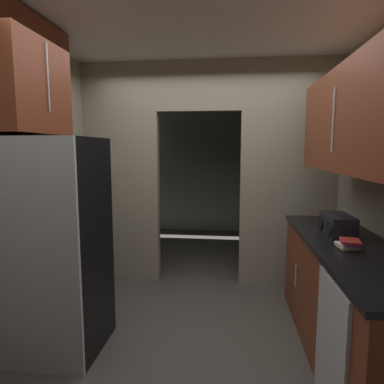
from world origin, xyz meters
TOP-DOWN VIEW (x-y plane):
  - ground at (0.00, 0.00)m, footprint 20.00×20.00m
  - kitchen_overhead_slab at (0.00, 0.42)m, footprint 3.42×6.83m
  - kitchen_partition at (0.03, 1.42)m, footprint 3.02×0.12m
  - adjoining_room_shell at (0.00, 3.25)m, footprint 3.02×2.75m
  - refrigerator at (-1.12, -0.13)m, footprint 0.74×0.71m
  - lower_cabinet_run at (1.20, -0.03)m, footprint 0.62×2.19m
  - dishwasher at (0.90, -0.65)m, footprint 0.02×0.56m
  - upper_cabinet_counterside at (1.20, -0.03)m, footprint 0.36×1.97m
  - upper_cabinet_fridgeside at (-1.33, -0.03)m, footprint 0.36×0.81m
  - boombox at (1.17, 0.22)m, footprint 0.21×0.39m
  - book_stack at (1.13, -0.18)m, footprint 0.16×0.19m

SIDE VIEW (x-z plane):
  - ground at x=0.00m, z-range 0.00..0.00m
  - dishwasher at x=0.90m, z-range 0.00..0.87m
  - lower_cabinet_run at x=1.20m, z-range 0.00..0.93m
  - refrigerator at x=-1.12m, z-range 0.00..1.73m
  - book_stack at x=1.13m, z-range 0.93..1.01m
  - boombox at x=1.17m, z-range 0.92..1.12m
  - adjoining_room_shell at x=0.00m, z-range 0.00..2.67m
  - kitchen_partition at x=0.03m, z-range 0.10..2.77m
  - upper_cabinet_counterside at x=1.20m, z-range 1.47..2.24m
  - upper_cabinet_fridgeside at x=-1.33m, z-range 1.76..2.65m
  - kitchen_overhead_slab at x=0.00m, z-range 2.67..2.73m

